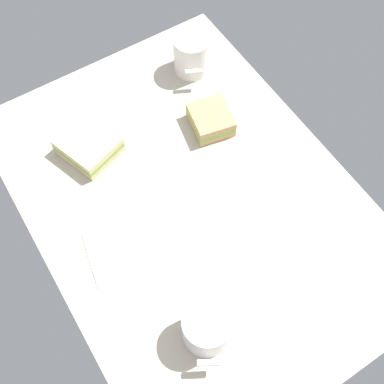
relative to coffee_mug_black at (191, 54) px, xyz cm
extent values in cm
cube|color=#BCB29E|center=(-30.49, 19.14, -5.94)|extent=(90.00, 64.00, 2.00)
cylinder|color=white|center=(0.04, -0.02, -0.14)|extent=(8.55, 8.55, 9.61)
cylinder|color=black|center=(0.04, -0.02, 4.17)|extent=(7.53, 7.53, 0.40)
cylinder|color=white|center=(-5.13, 2.65, 0.34)|extent=(2.83, 3.97, 1.20)
cylinder|color=white|center=(-55.45, 31.89, -0.42)|extent=(8.79, 8.79, 9.04)
cylinder|color=tan|center=(-55.45, 31.89, 3.60)|extent=(7.73, 7.73, 0.40)
cylinder|color=white|center=(-60.63, 34.86, 0.03)|extent=(3.01, 4.03, 1.20)
cube|color=beige|center=(-8.31, 31.81, -4.14)|extent=(14.46, 13.73, 1.60)
cube|color=#8CB24C|center=(-8.31, 31.81, -2.74)|extent=(14.46, 13.73, 1.20)
cube|color=beige|center=(-8.31, 31.81, -1.34)|extent=(14.46, 13.73, 1.60)
cube|color=tan|center=(-16.79, 5.48, -4.14)|extent=(10.99, 10.26, 1.60)
cube|color=#8CB24C|center=(-16.79, 5.48, -2.74)|extent=(10.99, 10.26, 1.20)
cube|color=tan|center=(-16.79, 5.48, -1.34)|extent=(10.99, 10.26, 1.60)
cube|color=white|center=(-32.58, 37.61, -4.79)|extent=(14.32, 14.32, 0.30)
camera|label=1|loc=(-71.09, 44.82, 87.19)|focal=46.21mm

